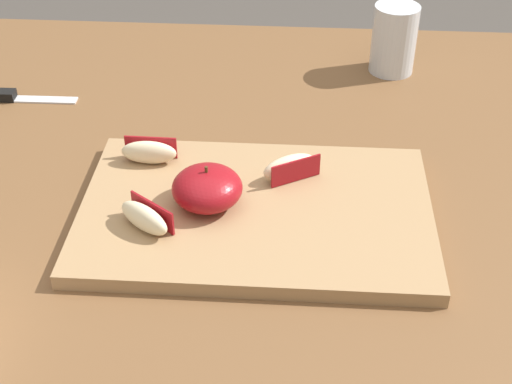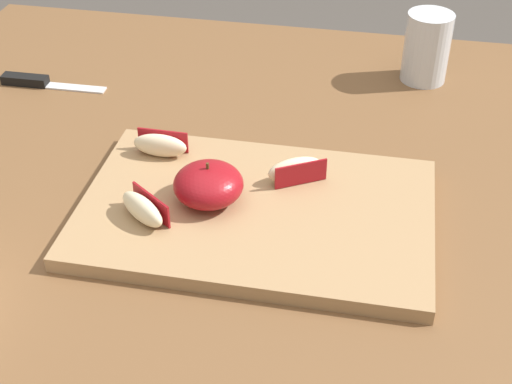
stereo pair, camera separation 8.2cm
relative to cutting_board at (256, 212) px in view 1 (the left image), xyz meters
name	(u,v)px [view 1 (the left image)]	position (x,y,z in m)	size (l,w,h in m)	color
dining_table	(286,258)	(0.04, 0.05, -0.11)	(1.21, 0.97, 0.78)	brown
cutting_board	(256,212)	(0.00, 0.00, 0.00)	(0.40, 0.26, 0.02)	#A37F56
apple_half_skin_up	(207,188)	(-0.06, 0.00, 0.03)	(0.08, 0.08, 0.05)	maroon
apple_wedge_back	(291,167)	(0.04, 0.06, 0.02)	(0.07, 0.05, 0.03)	beige
apple_wedge_front	(145,217)	(-0.12, -0.05, 0.02)	(0.07, 0.06, 0.03)	beige
apple_wedge_near_knife	(149,152)	(-0.14, 0.08, 0.02)	(0.07, 0.03, 0.03)	beige
paring_knife	(1,96)	(-0.39, 0.25, 0.00)	(0.16, 0.02, 0.01)	silver
drinking_glass_water	(394,39)	(0.18, 0.38, 0.04)	(0.07, 0.07, 0.10)	silver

